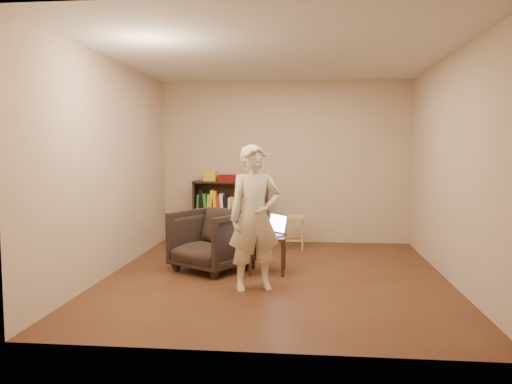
# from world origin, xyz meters

# --- Properties ---
(floor) EXTENTS (4.50, 4.50, 0.00)m
(floor) POSITION_xyz_m (0.00, 0.00, 0.00)
(floor) COLOR #4D2418
(floor) RESTS_ON ground
(ceiling) EXTENTS (4.50, 4.50, 0.00)m
(ceiling) POSITION_xyz_m (0.00, 0.00, 2.60)
(ceiling) COLOR silver
(ceiling) RESTS_ON wall_back
(wall_back) EXTENTS (4.00, 0.00, 4.00)m
(wall_back) POSITION_xyz_m (0.00, 2.25, 1.30)
(wall_back) COLOR #C3AA93
(wall_back) RESTS_ON floor
(wall_left) EXTENTS (0.00, 4.50, 4.50)m
(wall_left) POSITION_xyz_m (-2.00, 0.00, 1.30)
(wall_left) COLOR #C3AA93
(wall_left) RESTS_ON floor
(wall_right) EXTENTS (0.00, 4.50, 4.50)m
(wall_right) POSITION_xyz_m (2.00, 0.00, 1.30)
(wall_right) COLOR #C3AA93
(wall_right) RESTS_ON floor
(bookshelf) EXTENTS (1.20, 0.30, 1.00)m
(bookshelf) POSITION_xyz_m (-0.86, 2.09, 0.44)
(bookshelf) COLOR black
(bookshelf) RESTS_ON floor
(box_yellow) EXTENTS (0.20, 0.15, 0.16)m
(box_yellow) POSITION_xyz_m (-1.20, 2.10, 1.08)
(box_yellow) COLOR yellow
(box_yellow) RESTS_ON bookshelf
(red_cloth) EXTENTS (0.34, 0.28, 0.10)m
(red_cloth) POSITION_xyz_m (-0.90, 2.10, 1.05)
(red_cloth) COLOR maroon
(red_cloth) RESTS_ON bookshelf
(box_green) EXTENTS (0.13, 0.13, 0.13)m
(box_green) POSITION_xyz_m (-0.52, 2.05, 1.06)
(box_green) COLOR #217E2B
(box_green) RESTS_ON bookshelf
(box_white) EXTENTS (0.11, 0.11, 0.09)m
(box_white) POSITION_xyz_m (-0.39, 2.09, 1.04)
(box_white) COLOR white
(box_white) RESTS_ON bookshelf
(stool) EXTENTS (0.34, 0.34, 0.50)m
(stool) POSITION_xyz_m (0.17, 1.69, 0.40)
(stool) COLOR tan
(stool) RESTS_ON floor
(armchair) EXTENTS (1.12, 1.13, 0.76)m
(armchair) POSITION_xyz_m (-0.82, 0.23, 0.38)
(armchair) COLOR black
(armchair) RESTS_ON floor
(side_table) EXTENTS (0.45, 0.45, 0.46)m
(side_table) POSITION_xyz_m (-0.11, 0.17, 0.38)
(side_table) COLOR #311C10
(side_table) RESTS_ON floor
(laptop) EXTENTS (0.46, 0.46, 0.26)m
(laptop) POSITION_xyz_m (-0.06, 0.23, 0.52)
(laptop) COLOR #B3B2B7
(laptop) RESTS_ON side_table
(person) EXTENTS (0.67, 0.55, 1.56)m
(person) POSITION_xyz_m (-0.19, -0.58, 0.78)
(person) COLOR beige
(person) RESTS_ON floor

